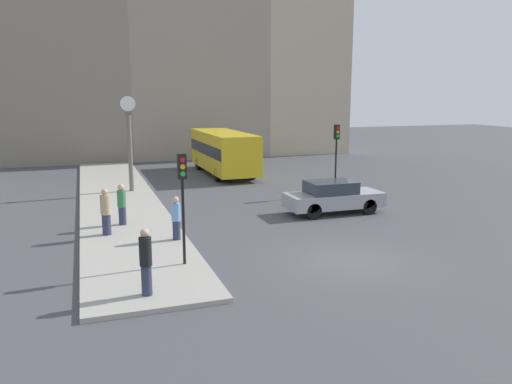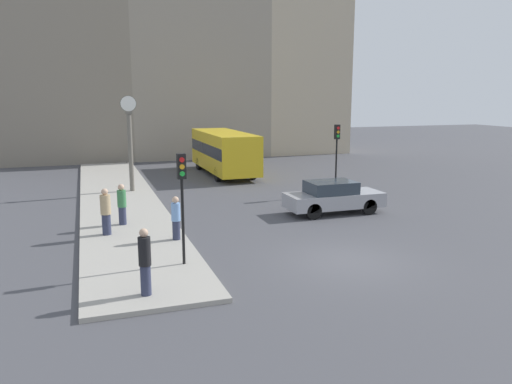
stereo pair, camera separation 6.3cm
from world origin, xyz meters
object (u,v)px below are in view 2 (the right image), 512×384
at_px(pedestrian_green_hoodie, 122,204).
at_px(pedestrian_tan_coat, 106,212).
at_px(sedan_car, 333,197).
at_px(traffic_light_far, 337,145).
at_px(street_clock, 130,141).
at_px(bus_distant, 224,150).
at_px(traffic_light_near, 182,185).
at_px(pedestrian_blue_stripe, 176,218).
at_px(pedestrian_black_jacket, 145,261).

bearing_deg(pedestrian_green_hoodie, pedestrian_tan_coat, -116.85).
bearing_deg(pedestrian_tan_coat, sedan_car, 4.98).
relative_size(traffic_light_far, pedestrian_tan_coat, 2.14).
height_order(street_clock, pedestrian_green_hoodie, street_clock).
bearing_deg(street_clock, bus_distant, 36.64).
bearing_deg(sedan_car, pedestrian_tan_coat, -175.02).
relative_size(traffic_light_near, street_clock, 0.67).
distance_m(bus_distant, traffic_light_near, 18.79).
xyz_separation_m(traffic_light_near, street_clock, (-0.39, 12.84, 0.24)).
bearing_deg(pedestrian_blue_stripe, sedan_car, 17.34).
bearing_deg(sedan_car, bus_distant, 97.46).
bearing_deg(pedestrian_blue_stripe, pedestrian_tan_coat, 147.54).
relative_size(sedan_car, pedestrian_tan_coat, 2.52).
distance_m(traffic_light_far, pedestrian_blue_stripe, 11.52).
xyz_separation_m(traffic_light_far, pedestrian_black_jacket, (-11.30, -10.88, -1.64)).
height_order(bus_distant, traffic_light_near, traffic_light_near).
xyz_separation_m(bus_distant, pedestrian_black_jacket, (-7.57, -19.82, -0.57)).
height_order(traffic_light_far, pedestrian_tan_coat, traffic_light_far).
xyz_separation_m(traffic_light_far, pedestrian_blue_stripe, (-9.65, -6.06, -1.75)).
bearing_deg(pedestrian_tan_coat, traffic_light_near, -63.46).
xyz_separation_m(bus_distant, pedestrian_green_hoodie, (-7.60, -12.15, -0.64)).
relative_size(traffic_light_near, pedestrian_tan_coat, 1.95).
bearing_deg(bus_distant, traffic_light_far, -67.35).
bearing_deg(traffic_light_near, pedestrian_green_hoodie, 104.42).
relative_size(pedestrian_black_jacket, pedestrian_tan_coat, 1.02).
bearing_deg(sedan_car, pedestrian_green_hoodie, 177.06).
relative_size(pedestrian_blue_stripe, pedestrian_black_jacket, 0.88).
bearing_deg(pedestrian_tan_coat, pedestrian_black_jacket, -83.65).
relative_size(bus_distant, pedestrian_green_hoodie, 5.16).
relative_size(traffic_light_near, pedestrian_blue_stripe, 2.16).
height_order(traffic_light_near, traffic_light_far, traffic_light_far).
relative_size(street_clock, pedestrian_green_hoodie, 3.09).
bearing_deg(pedestrian_blue_stripe, traffic_light_far, 32.12).
xyz_separation_m(pedestrian_blue_stripe, pedestrian_black_jacket, (-1.65, -4.83, 0.11)).
bearing_deg(pedestrian_green_hoodie, bus_distant, 57.99).
height_order(traffic_light_near, pedestrian_tan_coat, traffic_light_near).
relative_size(traffic_light_far, pedestrian_blue_stripe, 2.37).
xyz_separation_m(bus_distant, pedestrian_tan_coat, (-8.28, -13.49, -0.60)).
xyz_separation_m(bus_distant, pedestrian_blue_stripe, (-5.92, -14.99, -0.68)).
xyz_separation_m(sedan_car, pedestrian_black_jacket, (-9.23, -7.19, 0.31)).
xyz_separation_m(traffic_light_near, traffic_light_far, (9.89, 8.78, 0.08)).
bearing_deg(pedestrian_green_hoodie, pedestrian_blue_stripe, -59.41).
bearing_deg(pedestrian_tan_coat, pedestrian_green_hoodie, 63.15).
bearing_deg(traffic_light_far, street_clock, 158.44).
xyz_separation_m(street_clock, pedestrian_green_hoodie, (-1.05, -7.28, -1.87)).
height_order(pedestrian_blue_stripe, pedestrian_tan_coat, pedestrian_tan_coat).
xyz_separation_m(pedestrian_green_hoodie, pedestrian_tan_coat, (-0.68, -1.34, 0.04)).
bearing_deg(pedestrian_green_hoodie, pedestrian_black_jacket, -89.81).
relative_size(traffic_light_near, traffic_light_far, 0.91).
distance_m(traffic_light_near, pedestrian_blue_stripe, 3.21).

